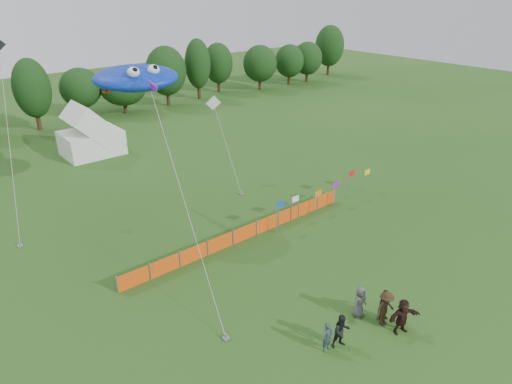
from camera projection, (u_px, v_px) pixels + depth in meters
ground at (332, 324)px, 22.95m from camera, size 160.00×160.00×0.00m
treeline at (54, 89)px, 53.40m from camera, size 104.57×8.78×8.36m
tent_right at (91, 135)px, 44.72m from camera, size 5.50×4.40×3.89m
barrier_fence at (245, 233)px, 30.24m from camera, size 17.90×0.06×1.00m
flag_row at (324, 193)px, 33.94m from camera, size 10.73×0.65×2.29m
spectator_a at (328, 337)px, 21.01m from camera, size 0.59×0.41×1.56m
spectator_b at (342, 331)px, 21.21m from camera, size 1.03×0.92×1.76m
spectator_c at (385, 309)px, 22.54m from camera, size 1.28×0.78×1.93m
spectator_d at (384, 305)px, 22.93m from camera, size 1.09×0.57×1.77m
spectator_e at (360, 302)px, 23.17m from camera, size 0.87×0.58×1.75m
spectator_f at (402, 316)px, 22.06m from camera, size 1.83×1.10×1.89m
stingray_kite at (134, 77)px, 29.45m from camera, size 6.82×21.03×11.05m
small_kite_white at (220, 124)px, 37.93m from camera, size 1.83×5.32×7.06m
small_kite_dark at (7, 125)px, 30.39m from camera, size 3.35×6.86×12.24m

